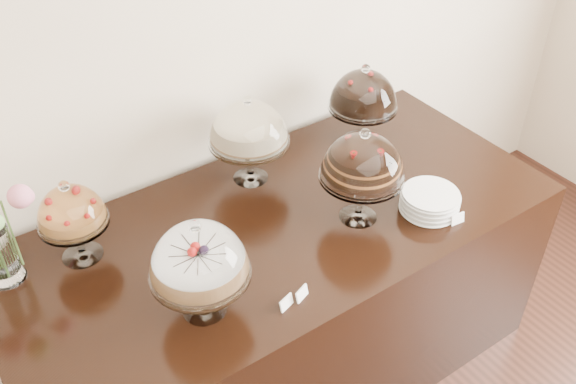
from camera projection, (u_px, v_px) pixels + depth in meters
wall_back at (165, 37)px, 2.41m from camera, size 5.00×0.04×3.00m
display_counter at (281, 300)px, 2.77m from camera, size 2.20×1.00×0.90m
cake_stand_sugar_sponge at (198, 257)px, 1.99m from camera, size 0.33×0.33×0.39m
cake_stand_choco_layer at (363, 161)px, 2.35m from camera, size 0.32×0.32×0.41m
cake_stand_cheesecake at (249, 127)px, 2.56m from camera, size 0.33×0.33×0.39m
cake_stand_dark_choco at (364, 93)px, 2.80m from camera, size 0.31×0.31×0.38m
cake_stand_fruit_tart at (71, 211)px, 2.22m from camera, size 0.25×0.25×0.34m
plate_stack at (430, 201)px, 2.53m from camera, size 0.23×0.23×0.08m
price_card_left at (286, 303)px, 2.14m from camera, size 0.06×0.03×0.04m
price_card_right at (458, 219)px, 2.47m from camera, size 0.06×0.02×0.04m
price_card_extra at (302, 294)px, 2.17m from camera, size 0.06×0.04×0.04m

